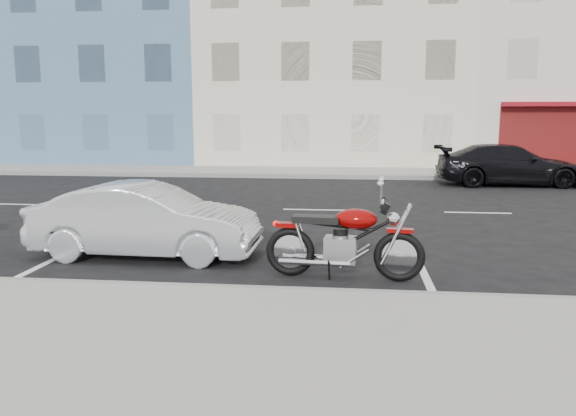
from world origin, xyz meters
name	(u,v)px	position (x,y,z in m)	size (l,w,h in m)	color
ground	(395,211)	(0.00, 0.00, 0.00)	(120.00, 120.00, 0.00)	black
sidewalk_far	(255,171)	(-5.00, 8.70, 0.07)	(80.00, 3.40, 0.15)	gray
curb_near	(62,286)	(-5.00, -7.00, 0.08)	(80.00, 0.12, 0.16)	gray
curb_far	(248,176)	(-5.00, 7.00, 0.08)	(80.00, 0.12, 0.16)	gray
bldg_blue	(113,38)	(-14.00, 16.30, 6.50)	(12.00, 12.00, 13.00)	slate
bldg_cream	(335,49)	(-2.00, 16.30, 5.75)	(12.00, 12.00, 11.50)	beige
motorcycle	(402,246)	(-0.39, -6.03, 0.53)	(2.33, 0.77, 1.17)	black
sedan_silver	(146,221)	(-4.53, -5.03, 0.62)	(1.31, 3.77, 1.24)	#B4B7BC
car_far	(509,165)	(4.23, 5.74, 0.70)	(1.95, 4.79, 1.39)	black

